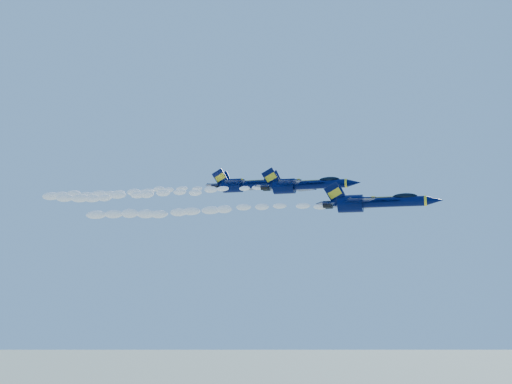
% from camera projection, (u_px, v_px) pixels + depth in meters
% --- Properties ---
extents(jet_lead, '(15.66, 12.84, 5.82)m').
position_uv_depth(jet_lead, '(374.00, 202.00, 76.33)').
color(jet_lead, '#020934').
extents(smoke_trail_jet_lead, '(38.13, 1.62, 1.46)m').
position_uv_depth(smoke_trail_jet_lead, '(198.00, 211.00, 84.23)').
color(smoke_trail_jet_lead, white).
extents(jet_second, '(15.29, 12.54, 5.68)m').
position_uv_depth(jet_second, '(304.00, 185.00, 86.72)').
color(jet_second, '#020934').
extents(smoke_trail_jet_second, '(38.13, 1.58, 1.42)m').
position_uv_depth(smoke_trail_jet_second, '(153.00, 194.00, 94.57)').
color(smoke_trail_jet_second, white).
extents(jet_third, '(16.75, 13.74, 6.22)m').
position_uv_depth(jet_third, '(250.00, 184.00, 104.36)').
color(jet_third, '#020934').
extents(smoke_trail_jet_third, '(38.13, 1.73, 1.56)m').
position_uv_depth(smoke_trail_jet_third, '(124.00, 192.00, 112.40)').
color(smoke_trail_jet_third, white).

